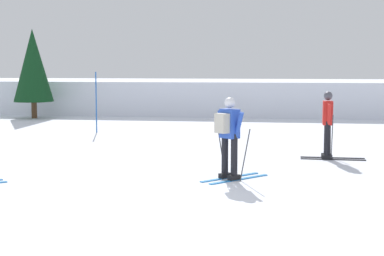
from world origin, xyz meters
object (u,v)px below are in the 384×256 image
Objects in this scene: trail_marker_pole at (96,102)px; skier_red at (328,123)px; skier_blue at (229,134)px; conifer_far_left at (33,65)px.

skier_red is at bearing -32.57° from trail_marker_pole.
skier_blue is 1.00× the size of skier_red.
trail_marker_pole is 0.54× the size of conifer_far_left.
trail_marker_pole reaches higher than skier_blue.
skier_red is 15.69m from conifer_far_left.
trail_marker_pole is 6.92m from conifer_far_left.
conifer_far_left reaches higher than skier_red.
skier_red is 8.97m from trail_marker_pole.
skier_blue and skier_red have the same top height.
skier_red is at bearing 53.79° from skier_blue.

